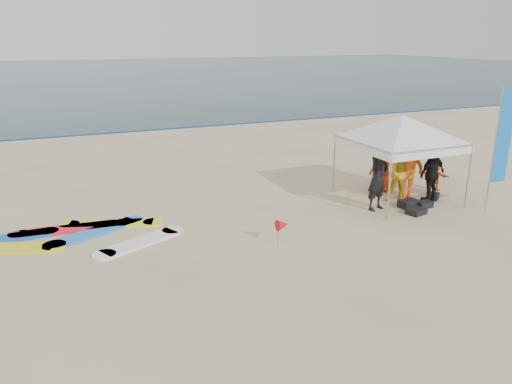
{
  "coord_description": "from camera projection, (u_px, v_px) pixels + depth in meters",
  "views": [
    {
      "loc": [
        -4.87,
        -7.78,
        4.75
      ],
      "look_at": [
        -0.43,
        2.6,
        1.2
      ],
      "focal_mm": 35.0,
      "sensor_mm": 36.0,
      "label": 1
    }
  ],
  "objects": [
    {
      "name": "shoreline_foam",
      "position": [
        146.0,
        131.0,
        26.04
      ],
      "size": [
        160.0,
        1.2,
        0.01
      ],
      "primitive_type": "cube",
      "color": "silver",
      "rests_on": "ground"
    },
    {
      "name": "ground",
      "position": [
        326.0,
        281.0,
        10.08
      ],
      "size": [
        120.0,
        120.0,
        0.0
      ],
      "primitive_type": "plane",
      "color": "beige",
      "rests_on": "ground"
    },
    {
      "name": "person_orange_a",
      "position": [
        407.0,
        167.0,
        14.96
      ],
      "size": [
        1.29,
        0.78,
        1.95
      ],
      "primitive_type": "imported",
      "rotation": [
        0.0,
        0.0,
        3.09
      ],
      "color": "#E95A14",
      "rests_on": "ground"
    },
    {
      "name": "canopy_tent",
      "position": [
        403.0,
        115.0,
        14.36
      ],
      "size": [
        3.89,
        3.89,
        2.93
      ],
      "color": "#A5A5A8",
      "rests_on": "ground"
    },
    {
      "name": "person_yellow",
      "position": [
        402.0,
        174.0,
        14.69
      ],
      "size": [
        1.01,
        0.91,
        1.71
      ],
      "primitive_type": "imported",
      "rotation": [
        0.0,
        0.0,
        -0.38
      ],
      "color": "gold",
      "rests_on": "ground"
    },
    {
      "name": "person_black_a",
      "position": [
        378.0,
        177.0,
        13.98
      ],
      "size": [
        0.81,
        0.66,
        1.94
      ],
      "primitive_type": "imported",
      "rotation": [
        0.0,
        0.0,
        0.31
      ],
      "color": "black",
      "rests_on": "ground"
    },
    {
      "name": "person_seated",
      "position": [
        435.0,
        177.0,
        15.94
      ],
      "size": [
        0.63,
        0.84,
        0.88
      ],
      "primitive_type": "imported",
      "rotation": [
        0.0,
        0.0,
        2.09
      ],
      "color": "#D04112",
      "rests_on": "ground"
    },
    {
      "name": "marker_pennant",
      "position": [
        283.0,
        225.0,
        11.72
      ],
      "size": [
        0.28,
        0.28,
        0.64
      ],
      "color": "#A5A5A8",
      "rests_on": "ground"
    },
    {
      "name": "ocean",
      "position": [
        80.0,
        75.0,
        62.7
      ],
      "size": [
        160.0,
        84.0,
        0.08
      ],
      "primitive_type": "cube",
      "color": "#0C2633",
      "rests_on": "ground"
    },
    {
      "name": "person_orange_b",
      "position": [
        382.0,
        163.0,
        15.65
      ],
      "size": [
        1.03,
        0.8,
        1.87
      ],
      "primitive_type": "imported",
      "rotation": [
        0.0,
        0.0,
        3.39
      ],
      "color": "red",
      "rests_on": "ground"
    },
    {
      "name": "feather_flag",
      "position": [
        503.0,
        138.0,
        13.72
      ],
      "size": [
        0.59,
        0.04,
        3.48
      ],
      "color": "#A5A5A8",
      "rests_on": "ground"
    },
    {
      "name": "gear_pile",
      "position": [
        418.0,
        205.0,
        14.37
      ],
      "size": [
        1.88,
        1.3,
        0.22
      ],
      "color": "black",
      "rests_on": "ground"
    },
    {
      "name": "surfboard_spread",
      "position": [
        71.0,
        235.0,
        12.32
      ],
      "size": [
        5.19,
        2.8,
        0.07
      ],
      "color": "blue",
      "rests_on": "ground"
    },
    {
      "name": "person_black_b",
      "position": [
        432.0,
        174.0,
        14.72
      ],
      "size": [
        1.05,
        0.58,
        1.7
      ],
      "primitive_type": "imported",
      "rotation": [
        0.0,
        0.0,
        3.31
      ],
      "color": "black",
      "rests_on": "ground"
    }
  ]
}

